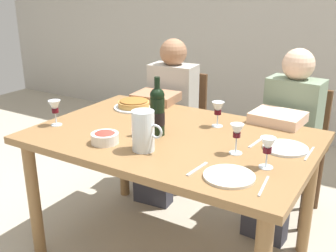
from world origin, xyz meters
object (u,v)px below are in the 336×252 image
at_px(wine_glass_right_diner, 237,133).
at_px(diner_right, 285,137).
at_px(chair_left, 180,121).
at_px(chair_right, 295,143).
at_px(water_pitcher, 143,133).
at_px(wine_glass_left_diner, 268,147).
at_px(wine_glass_spare, 218,110).
at_px(dinner_plate_right_setting, 229,176).
at_px(baked_tart, 134,104).
at_px(wine_bottle, 157,111).
at_px(wine_glass_centre, 55,108).
at_px(dining_table, 172,150).
at_px(salad_bowl, 105,137).
at_px(dinner_plate_left_setting, 285,148).
at_px(diner_left, 166,115).

height_order(wine_glass_right_diner, diner_right, diner_right).
height_order(chair_left, chair_right, same).
distance_m(water_pitcher, wine_glass_left_diner, 0.59).
xyz_separation_m(wine_glass_spare, dinner_plate_right_setting, (0.31, -0.56, -0.09)).
bearing_deg(wine_glass_right_diner, baked_tart, 157.70).
xyz_separation_m(baked_tart, wine_glass_right_diner, (0.86, -0.35, 0.08)).
xyz_separation_m(water_pitcher, wine_glass_right_diner, (0.40, 0.19, 0.02)).
bearing_deg(wine_bottle, wine_glass_centre, -163.26).
distance_m(dining_table, salad_bowl, 0.39).
height_order(wine_glass_centre, diner_right, diner_right).
relative_size(baked_tart, dinner_plate_left_setting, 1.19).
xyz_separation_m(baked_tart, wine_glass_spare, (0.62, -0.04, 0.07)).
bearing_deg(water_pitcher, salad_bowl, -172.98).
bearing_deg(diner_right, baked_tart, 26.24).
relative_size(dinner_plate_left_setting, chair_left, 0.25).
height_order(wine_glass_left_diner, diner_left, diner_left).
relative_size(wine_bottle, wine_glass_spare, 2.18).
height_order(wine_bottle, wine_glass_centre, wine_bottle).
bearing_deg(chair_right, wine_glass_spare, 69.20).
bearing_deg(chair_left, wine_glass_right_diner, 126.27).
xyz_separation_m(dining_table, dinner_plate_left_setting, (0.58, 0.11, 0.10)).
bearing_deg(wine_glass_right_diner, wine_glass_spare, 127.74).
relative_size(wine_glass_spare, diner_left, 0.13).
distance_m(wine_glass_spare, chair_left, 0.97).
bearing_deg(baked_tart, diner_right, 22.24).
relative_size(wine_glass_left_diner, dinner_plate_left_setting, 0.64).
bearing_deg(diner_left, wine_glass_right_diner, 133.69).
height_order(salad_bowl, wine_glass_left_diner, wine_glass_left_diner).
xyz_separation_m(wine_glass_spare, dinner_plate_left_setting, (0.43, -0.13, -0.09)).
relative_size(wine_glass_right_diner, wine_glass_spare, 1.03).
bearing_deg(chair_right, diner_right, 90.68).
xyz_separation_m(water_pitcher, wine_glass_centre, (-0.64, 0.04, 0.01)).
relative_size(dining_table, baked_tart, 5.71).
bearing_deg(dinner_plate_left_setting, salad_bowl, -153.80).
bearing_deg(salad_bowl, diner_left, 102.62).
relative_size(wine_bottle, diner_left, 0.27).
relative_size(salad_bowl, wine_glass_left_diner, 0.99).
distance_m(dining_table, dinner_plate_left_setting, 0.60).
xyz_separation_m(wine_bottle, diner_left, (-0.37, 0.70, -0.28)).
xyz_separation_m(dining_table, diner_right, (0.44, 0.66, -0.05)).
bearing_deg(dining_table, wine_glass_centre, -161.25).
xyz_separation_m(baked_tart, diner_right, (0.90, 0.37, -0.17)).
bearing_deg(wine_glass_right_diner, salad_bowl, -160.36).
height_order(dinner_plate_right_setting, chair_right, chair_right).
bearing_deg(diner_right, chair_left, -10.76).
bearing_deg(diner_right, chair_right, -89.32).
relative_size(dining_table, water_pitcher, 7.48).
bearing_deg(wine_glass_left_diner, wine_glass_right_diner, 156.22).
xyz_separation_m(wine_glass_right_diner, diner_left, (-0.83, 0.72, -0.25)).
relative_size(wine_glass_spare, dinner_plate_right_setting, 0.66).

